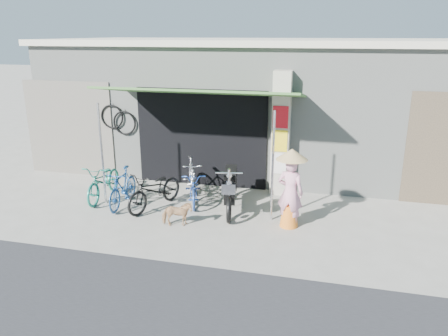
% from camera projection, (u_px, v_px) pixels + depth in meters
% --- Properties ---
extents(ground, '(80.00, 80.00, 0.00)m').
position_uv_depth(ground, '(222.00, 230.00, 8.87)').
color(ground, '#9C988D').
rests_on(ground, ground).
extents(bicycle_shop, '(12.30, 5.30, 3.66)m').
position_uv_depth(bicycle_shop, '(264.00, 103.00, 13.04)').
color(bicycle_shop, '#959A92').
rests_on(bicycle_shop, ground).
extents(shop_pillar, '(0.42, 0.44, 3.00)m').
position_uv_depth(shop_pillar, '(281.00, 134.00, 10.49)').
color(shop_pillar, '#B8AF9D').
rests_on(shop_pillar, ground).
extents(awning, '(4.60, 1.88, 2.72)m').
position_uv_depth(awning, '(201.00, 94.00, 9.84)').
color(awning, '#38642D').
rests_on(awning, ground).
extents(neighbour_left, '(2.60, 0.06, 2.60)m').
position_uv_depth(neighbour_left, '(70.00, 129.00, 12.04)').
color(neighbour_left, '#6B665B').
rests_on(neighbour_left, ground).
extents(bike_teal, '(0.71, 1.72, 0.88)m').
position_uv_depth(bike_teal, '(104.00, 181.00, 10.43)').
color(bike_teal, '#1B7D68').
rests_on(bike_teal, ground).
extents(bike_blue, '(0.49, 1.49, 0.89)m').
position_uv_depth(bike_blue, '(123.00, 187.00, 9.99)').
color(bike_blue, navy).
rests_on(bike_blue, ground).
extents(bike_black, '(1.12, 1.78, 0.88)m').
position_uv_depth(bike_black, '(155.00, 190.00, 9.84)').
color(bike_black, black).
rests_on(bike_black, ground).
extents(bike_silver, '(1.03, 1.65, 0.96)m').
position_uv_depth(bike_silver, '(192.00, 178.00, 10.49)').
color(bike_silver, '#A3A3A7').
rests_on(bike_silver, ground).
extents(bike_navy, '(0.99, 1.60, 0.80)m').
position_uv_depth(bike_navy, '(194.00, 186.00, 10.19)').
color(bike_navy, '#204294').
rests_on(bike_navy, ground).
extents(street_dog, '(0.69, 0.46, 0.53)m').
position_uv_depth(street_dog, '(177.00, 214.00, 8.97)').
color(street_dog, tan).
rests_on(street_dog, ground).
extents(moped, '(0.67, 1.94, 1.11)m').
position_uv_depth(moped, '(230.00, 188.00, 9.76)').
color(moped, black).
rests_on(moped, ground).
extents(nun, '(0.64, 0.64, 1.65)m').
position_uv_depth(nun, '(290.00, 188.00, 8.80)').
color(nun, pink).
rests_on(nun, ground).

